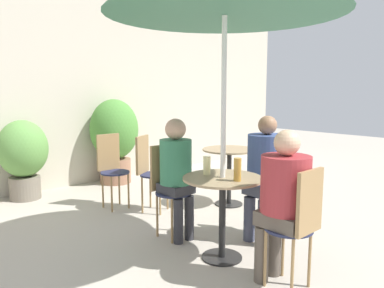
{
  "coord_description": "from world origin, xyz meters",
  "views": [
    {
      "loc": [
        -2.4,
        -2.04,
        1.49
      ],
      "look_at": [
        -0.08,
        0.54,
        0.99
      ],
      "focal_mm": 35.0,
      "sensor_mm": 36.0,
      "label": 1
    }
  ],
  "objects_px": {
    "seated_person_1": "(265,168)",
    "bistro_chair_4": "(148,166)",
    "cafe_table_far": "(229,162)",
    "potted_plant_1": "(114,135)",
    "beer_glass_1": "(237,169)",
    "beer_glass_0": "(207,165)",
    "bistro_chair_2": "(168,182)",
    "cafe_table_near": "(223,197)",
    "bistro_chair_0": "(299,219)",
    "seated_person_2": "(177,167)",
    "potted_plant_0": "(23,154)",
    "bistro_chair_1": "(273,183)",
    "seated_person_0": "(283,194)",
    "bistro_chair_5": "(111,164)"
  },
  "relations": [
    {
      "from": "cafe_table_far",
      "to": "cafe_table_near",
      "type": "bearing_deg",
      "value": -139.77
    },
    {
      "from": "cafe_table_near",
      "to": "beer_glass_0",
      "type": "xyz_separation_m",
      "value": [
        -0.03,
        0.17,
        0.26
      ]
    },
    {
      "from": "bistro_chair_1",
      "to": "seated_person_2",
      "type": "xyz_separation_m",
      "value": [
        -0.77,
        0.61,
        0.17
      ]
    },
    {
      "from": "bistro_chair_2",
      "to": "potted_plant_1",
      "type": "height_order",
      "value": "potted_plant_1"
    },
    {
      "from": "bistro_chair_0",
      "to": "seated_person_0",
      "type": "relative_size",
      "value": 0.78
    },
    {
      "from": "bistro_chair_0",
      "to": "seated_person_0",
      "type": "xyz_separation_m",
      "value": [
        -0.0,
        0.15,
        0.15
      ]
    },
    {
      "from": "bistro_chair_5",
      "to": "seated_person_2",
      "type": "height_order",
      "value": "seated_person_2"
    },
    {
      "from": "bistro_chair_2",
      "to": "seated_person_1",
      "type": "bearing_deg",
      "value": -51.0
    },
    {
      "from": "bistro_chair_0",
      "to": "seated_person_2",
      "type": "distance_m",
      "value": 1.39
    },
    {
      "from": "seated_person_1",
      "to": "potted_plant_1",
      "type": "xyz_separation_m",
      "value": [
        0.12,
        3.07,
        0.04
      ]
    },
    {
      "from": "bistro_chair_0",
      "to": "beer_glass_0",
      "type": "height_order",
      "value": "bistro_chair_0"
    },
    {
      "from": "bistro_chair_5",
      "to": "beer_glass_1",
      "type": "height_order",
      "value": "bistro_chair_5"
    },
    {
      "from": "seated_person_1",
      "to": "bistro_chair_1",
      "type": "bearing_deg",
      "value": 90.0
    },
    {
      "from": "bistro_chair_4",
      "to": "potted_plant_1",
      "type": "distance_m",
      "value": 1.61
    },
    {
      "from": "seated_person_0",
      "to": "seated_person_1",
      "type": "distance_m",
      "value": 0.87
    },
    {
      "from": "cafe_table_near",
      "to": "bistro_chair_1",
      "type": "distance_m",
      "value": 0.76
    },
    {
      "from": "cafe_table_near",
      "to": "bistro_chair_1",
      "type": "height_order",
      "value": "bistro_chair_1"
    },
    {
      "from": "bistro_chair_1",
      "to": "bistro_chair_2",
      "type": "relative_size",
      "value": 1.0
    },
    {
      "from": "bistro_chair_1",
      "to": "seated_person_0",
      "type": "distance_m",
      "value": 0.99
    },
    {
      "from": "bistro_chair_4",
      "to": "seated_person_2",
      "type": "height_order",
      "value": "seated_person_2"
    },
    {
      "from": "seated_person_0",
      "to": "seated_person_1",
      "type": "xyz_separation_m",
      "value": [
        0.61,
        0.62,
        0.02
      ]
    },
    {
      "from": "bistro_chair_2",
      "to": "cafe_table_far",
      "type": "bearing_deg",
      "value": 11.94
    },
    {
      "from": "bistro_chair_1",
      "to": "bistro_chair_4",
      "type": "height_order",
      "value": "same"
    },
    {
      "from": "cafe_table_far",
      "to": "potted_plant_1",
      "type": "relative_size",
      "value": 0.55
    },
    {
      "from": "bistro_chair_1",
      "to": "seated_person_2",
      "type": "distance_m",
      "value": 0.99
    },
    {
      "from": "bistro_chair_1",
      "to": "bistro_chair_2",
      "type": "distance_m",
      "value": 1.08
    },
    {
      "from": "bistro_chair_2",
      "to": "seated_person_1",
      "type": "relative_size",
      "value": 0.75
    },
    {
      "from": "bistro_chair_0",
      "to": "bistro_chair_2",
      "type": "distance_m",
      "value": 1.52
    },
    {
      "from": "bistro_chair_1",
      "to": "bistro_chair_4",
      "type": "distance_m",
      "value": 1.6
    },
    {
      "from": "cafe_table_near",
      "to": "bistro_chair_0",
      "type": "height_order",
      "value": "bistro_chair_0"
    },
    {
      "from": "seated_person_1",
      "to": "beer_glass_1",
      "type": "distance_m",
      "value": 0.66
    },
    {
      "from": "cafe_table_far",
      "to": "potted_plant_1",
      "type": "distance_m",
      "value": 2.11
    },
    {
      "from": "bistro_chair_5",
      "to": "potted_plant_1",
      "type": "bearing_deg",
      "value": 59.64
    },
    {
      "from": "cafe_table_far",
      "to": "beer_glass_1",
      "type": "height_order",
      "value": "beer_glass_1"
    },
    {
      "from": "beer_glass_0",
      "to": "beer_glass_1",
      "type": "bearing_deg",
      "value": -86.93
    },
    {
      "from": "beer_glass_1",
      "to": "seated_person_0",
      "type": "bearing_deg",
      "value": -87.96
    },
    {
      "from": "seated_person_1",
      "to": "bistro_chair_4",
      "type": "bearing_deg",
      "value": -169.15
    },
    {
      "from": "cafe_table_far",
      "to": "seated_person_0",
      "type": "xyz_separation_m",
      "value": [
        -1.22,
        -1.65,
        0.15
      ]
    },
    {
      "from": "seated_person_2",
      "to": "potted_plant_0",
      "type": "relative_size",
      "value": 1.11
    },
    {
      "from": "cafe_table_near",
      "to": "potted_plant_1",
      "type": "relative_size",
      "value": 0.55
    },
    {
      "from": "bistro_chair_2",
      "to": "beer_glass_1",
      "type": "distance_m",
      "value": 0.97
    },
    {
      "from": "bistro_chair_5",
      "to": "seated_person_1",
      "type": "relative_size",
      "value": 0.75
    },
    {
      "from": "potted_plant_1",
      "to": "cafe_table_near",
      "type": "bearing_deg",
      "value": -103.44
    },
    {
      "from": "beer_glass_1",
      "to": "potted_plant_0",
      "type": "distance_m",
      "value": 3.35
    },
    {
      "from": "bistro_chair_2",
      "to": "seated_person_0",
      "type": "relative_size",
      "value": 0.78
    },
    {
      "from": "seated_person_0",
      "to": "potted_plant_1",
      "type": "bearing_deg",
      "value": -101.91
    },
    {
      "from": "cafe_table_near",
      "to": "bistro_chair_2",
      "type": "distance_m",
      "value": 0.76
    },
    {
      "from": "bistro_chair_0",
      "to": "seated_person_1",
      "type": "bearing_deg",
      "value": -129.0
    },
    {
      "from": "beer_glass_0",
      "to": "bistro_chair_0",
      "type": "bearing_deg",
      "value": -87.78
    },
    {
      "from": "bistro_chair_2",
      "to": "beer_glass_1",
      "type": "relative_size",
      "value": 4.8
    }
  ]
}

